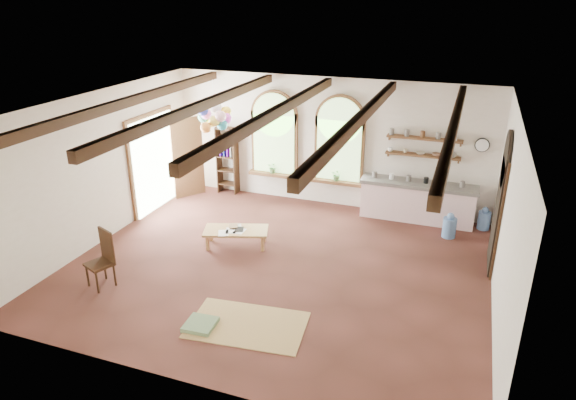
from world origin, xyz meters
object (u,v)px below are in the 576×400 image
at_px(kitchen_counter, 417,201).
at_px(balloon_cluster, 214,117).
at_px(coffee_table, 236,231).
at_px(side_chair, 102,270).

height_order(kitchen_counter, balloon_cluster, balloon_cluster).
relative_size(coffee_table, side_chair, 1.36).
xyz_separation_m(kitchen_counter, coffee_table, (-3.44, -2.69, -0.14)).
height_order(coffee_table, side_chair, side_chair).
xyz_separation_m(coffee_table, balloon_cluster, (-1.26, 1.66, 1.99)).
height_order(side_chair, balloon_cluster, balloon_cluster).
relative_size(side_chair, balloon_cluster, 0.94).
relative_size(kitchen_counter, balloon_cluster, 2.32).
distance_m(side_chair, balloon_cluster, 4.45).
bearing_deg(kitchen_counter, balloon_cluster, -167.65).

